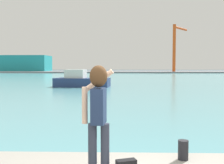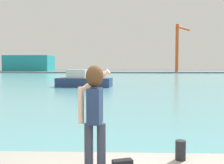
% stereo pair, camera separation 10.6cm
% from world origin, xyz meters
% --- Properties ---
extents(ground_plane, '(220.00, 220.00, 0.00)m').
position_xyz_m(ground_plane, '(0.00, 50.00, 0.00)').
color(ground_plane, '#334751').
extents(harbor_water, '(140.00, 100.00, 0.02)m').
position_xyz_m(harbor_water, '(0.00, 52.00, 0.01)').
color(harbor_water, '#599EA8').
rests_on(harbor_water, ground_plane).
extents(far_shore_dock, '(140.00, 20.00, 0.51)m').
position_xyz_m(far_shore_dock, '(0.00, 92.00, 0.25)').
color(far_shore_dock, gray).
rests_on(far_shore_dock, ground_plane).
extents(person_photographer, '(0.53, 0.56, 1.74)m').
position_xyz_m(person_photographer, '(-0.57, 0.90, 1.65)').
color(person_photographer, '#2D3342').
rests_on(person_photographer, quay_promenade).
extents(harbor_bollard, '(0.19, 0.19, 0.36)m').
position_xyz_m(harbor_bollard, '(0.94, 1.61, 0.77)').
color(harbor_bollard, black).
rests_on(harbor_bollard, quay_promenade).
extents(boat_moored, '(6.20, 3.19, 1.91)m').
position_xyz_m(boat_moored, '(-4.45, 26.33, 0.70)').
color(boat_moored, navy).
rests_on(boat_moored, harbor_water).
extents(warehouse_left, '(15.80, 10.73, 5.51)m').
position_xyz_m(warehouse_left, '(-33.53, 93.08, 3.27)').
color(warehouse_left, teal).
rests_on(warehouse_left, far_shore_dock).
extents(port_crane, '(6.42, 8.51, 15.10)m').
position_xyz_m(port_crane, '(18.11, 85.15, 9.67)').
color(port_crane, '#D84C19').
rests_on(port_crane, far_shore_dock).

